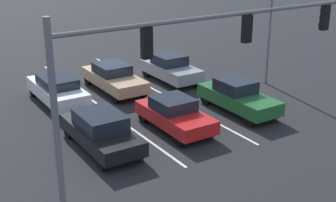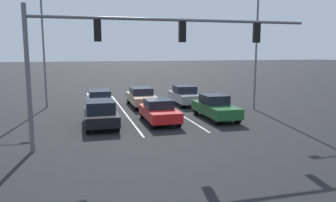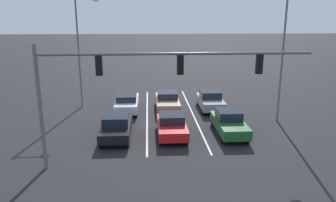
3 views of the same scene
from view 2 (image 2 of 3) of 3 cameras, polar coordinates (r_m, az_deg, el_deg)
The scene contains 12 objects.
ground_plane at distance 26.94m, azimuth -4.59°, elevation -0.68°, with size 240.00×240.00×0.00m, color black.
lane_stripe_left_divider at distance 25.35m, azimuth 0.33°, elevation -1.23°, with size 0.12×16.15×0.01m, color silver.
lane_stripe_center_divider at distance 24.64m, azimuth -7.85°, elevation -1.60°, with size 0.12×16.15×0.01m, color silver.
car_red_midlane_front at distance 20.14m, azimuth -1.55°, elevation -1.75°, with size 1.80×4.14×1.43m.
car_black_rightlane_front at distance 19.63m, azimuth -11.69°, elevation -2.07°, with size 1.82×4.51×1.51m.
car_darkgreen_leftlane_front at distance 21.50m, azimuth 8.23°, elevation -1.05°, with size 1.72×4.48×1.55m.
car_gray_leftlane_second at distance 26.82m, azimuth 2.98°, elevation 0.98°, with size 1.81×4.18×1.56m.
car_tan_midlane_second at distance 26.17m, azimuth -4.62°, elevation 0.72°, with size 1.84×4.75×1.48m.
car_white_rightlane_second at distance 25.50m, azimuth -11.84°, elevation 0.33°, with size 1.77×4.59×1.44m.
traffic_signal_gantry at distance 15.21m, azimuth -5.86°, elevation 10.15°, with size 13.45×0.37×6.34m.
street_lamp_right_shoulder at distance 26.94m, azimuth -20.53°, elevation 9.79°, with size 1.90×0.24×9.04m.
street_lamp_left_shoulder at distance 25.24m, azimuth 14.85°, elevation 10.64°, with size 1.87×0.24×9.47m.
Camera 2 is at (4.90, 26.13, 4.37)m, focal length 35.00 mm.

